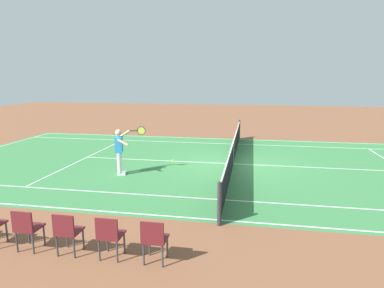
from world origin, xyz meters
TOP-DOWN VIEW (x-y plane):
  - ground_plane at (0.00, 0.00)m, footprint 60.00×60.00m
  - court_slab at (0.00, 0.00)m, footprint 24.20×11.40m
  - court_line_markings at (0.00, 0.00)m, footprint 23.85×11.05m
  - tennis_net at (0.00, 0.00)m, footprint 0.10×11.70m
  - tennis_player_near at (3.92, 2.19)m, footprint 0.99×0.87m
  - tennis_ball at (2.51, -0.02)m, footprint 0.07×0.07m
  - spectator_chair_0 at (1.03, 7.65)m, footprint 0.44×0.44m
  - spectator_chair_1 at (1.91, 7.65)m, footprint 0.44×0.44m
  - spectator_chair_2 at (2.79, 7.65)m, footprint 0.44×0.44m
  - spectator_chair_3 at (3.67, 7.65)m, footprint 0.44×0.44m

SIDE VIEW (x-z plane):
  - ground_plane at x=0.00m, z-range 0.00..0.00m
  - court_slab at x=0.00m, z-range 0.00..0.00m
  - court_line_markings at x=0.00m, z-range 0.00..0.01m
  - tennis_ball at x=2.51m, z-range 0.00..0.07m
  - tennis_net at x=0.00m, z-range -0.05..1.03m
  - spectator_chair_0 at x=1.03m, z-range 0.08..0.96m
  - spectator_chair_1 at x=1.91m, z-range 0.08..0.96m
  - spectator_chair_2 at x=2.79m, z-range 0.08..0.96m
  - spectator_chair_3 at x=3.67m, z-range 0.08..0.96m
  - tennis_player_near at x=3.92m, z-range 0.08..1.78m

